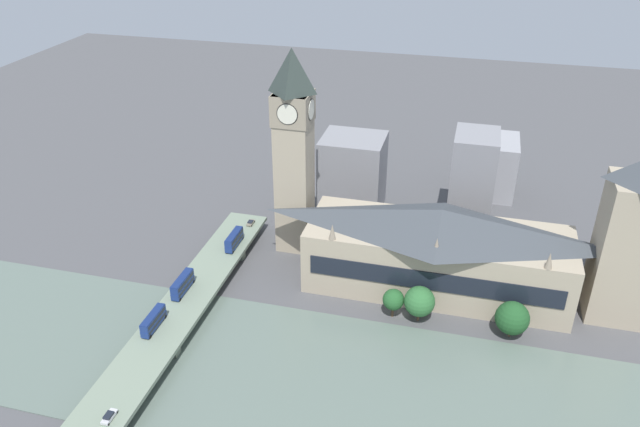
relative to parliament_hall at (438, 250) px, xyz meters
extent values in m
plane|color=#4C4C4F|center=(-16.76, 8.00, -13.88)|extent=(600.00, 600.00, 0.00)
cube|color=slate|center=(-50.87, 8.00, -13.73)|extent=(56.22, 360.00, 0.30)
cube|color=tan|center=(0.06, 0.00, -3.62)|extent=(27.64, 81.04, 20.52)
cube|color=black|center=(-13.91, 0.00, -2.59)|extent=(0.40, 74.56, 6.15)
pyramid|color=#3D4247|center=(0.06, 0.00, 10.36)|extent=(27.08, 79.42, 7.45)
cone|color=gray|center=(-12.76, -30.79, 9.14)|extent=(2.20, 2.20, 5.00)
cone|color=gray|center=(-12.76, 0.00, 9.14)|extent=(2.20, 2.20, 5.00)
cone|color=gray|center=(-12.76, 30.79, 9.14)|extent=(2.20, 2.20, 5.00)
cube|color=tan|center=(12.75, 50.13, 14.22)|extent=(11.22, 11.22, 56.20)
cube|color=gray|center=(12.75, 50.13, 37.28)|extent=(11.89, 11.89, 10.10)
cylinder|color=black|center=(6.97, 50.13, 37.28)|extent=(0.50, 6.91, 6.91)
cylinder|color=silver|center=(6.85, 50.13, 37.28)|extent=(0.62, 6.39, 6.39)
cylinder|color=black|center=(18.54, 50.13, 37.28)|extent=(0.50, 6.91, 6.91)
cylinder|color=silver|center=(18.65, 50.13, 37.28)|extent=(0.62, 6.39, 6.39)
cylinder|color=black|center=(12.75, 44.34, 37.28)|extent=(6.91, 0.50, 6.91)
cylinder|color=silver|center=(12.75, 44.23, 37.28)|extent=(6.39, 0.62, 6.39)
cylinder|color=black|center=(12.75, 55.91, 37.28)|extent=(6.91, 0.50, 6.91)
cylinder|color=silver|center=(12.75, 56.03, 37.28)|extent=(6.39, 0.62, 6.39)
pyramid|color=#2D3833|center=(12.75, 50.13, 49.36)|extent=(11.44, 11.44, 14.07)
cube|color=tan|center=(0.06, -52.72, 8.07)|extent=(16.40, 16.40, 43.89)
cube|color=#5D6A59|center=(-50.87, 70.82, -12.03)|extent=(3.00, 12.03, 3.68)
cube|color=#5D6A59|center=(-0.32, 70.82, -12.03)|extent=(3.00, 12.03, 3.68)
cube|color=gray|center=(-50.87, 70.82, -9.59)|extent=(144.43, 14.16, 1.20)
cube|color=navy|center=(-46.73, 73.74, -7.61)|extent=(10.97, 2.40, 1.84)
cube|color=black|center=(-46.73, 73.74, -7.24)|extent=(9.87, 2.46, 0.81)
cube|color=navy|center=(-46.73, 73.74, -5.61)|extent=(10.75, 2.40, 2.16)
cube|color=black|center=(-46.73, 73.74, -5.50)|extent=(9.87, 2.46, 1.04)
cube|color=navy|center=(-46.73, 73.74, -4.45)|extent=(10.64, 2.28, 0.16)
cylinder|color=black|center=(-42.17, 72.65, -8.42)|extent=(1.15, 0.28, 1.15)
cylinder|color=black|center=(-42.17, 74.83, -8.42)|extent=(1.15, 0.28, 1.15)
cylinder|color=black|center=(-51.17, 72.65, -8.42)|extent=(1.15, 0.28, 1.15)
cylinder|color=black|center=(-51.17, 74.83, -8.42)|extent=(1.15, 0.28, 1.15)
cube|color=navy|center=(-0.61, 67.85, -7.57)|extent=(11.10, 2.55, 1.99)
cube|color=black|center=(-0.61, 67.85, -7.18)|extent=(9.99, 2.61, 0.88)
cube|color=navy|center=(-0.61, 67.85, -5.41)|extent=(10.88, 2.55, 2.34)
cube|color=black|center=(-0.61, 67.85, -5.29)|extent=(9.99, 2.61, 1.12)
cube|color=navy|center=(-0.61, 67.85, -4.16)|extent=(10.76, 2.42, 0.16)
cylinder|color=black|center=(4.10, 66.68, -8.46)|extent=(1.06, 0.28, 1.06)
cylinder|color=black|center=(4.10, 69.01, -8.46)|extent=(1.06, 0.28, 1.06)
cylinder|color=black|center=(-5.20, 66.68, -8.46)|extent=(1.06, 0.28, 1.06)
cylinder|color=black|center=(-5.20, 69.01, -8.46)|extent=(1.06, 0.28, 1.06)
cube|color=navy|center=(-28.97, 73.35, -7.53)|extent=(11.41, 2.52, 2.06)
cube|color=black|center=(-28.97, 73.35, -7.12)|extent=(10.27, 2.58, 0.91)
cube|color=navy|center=(-28.97, 73.35, -5.29)|extent=(11.18, 2.52, 2.42)
cube|color=black|center=(-28.97, 73.35, -5.17)|extent=(10.27, 2.58, 1.16)
cube|color=navy|center=(-28.97, 73.35, -4.01)|extent=(11.07, 2.39, 0.16)
cylinder|color=black|center=(-24.13, 72.20, -8.45)|extent=(1.08, 0.28, 1.08)
cylinder|color=black|center=(-24.13, 74.50, -8.45)|extent=(1.08, 0.28, 1.08)
cylinder|color=black|center=(-33.70, 72.20, -8.45)|extent=(1.08, 0.28, 1.08)
cylinder|color=black|center=(-33.70, 74.50, -8.45)|extent=(1.08, 0.28, 1.08)
cube|color=silver|center=(-79.44, 68.12, -8.42)|extent=(4.66, 1.88, 0.69)
cube|color=black|center=(-79.58, 68.12, -7.79)|extent=(2.42, 1.69, 0.58)
cylinder|color=black|center=(-77.54, 67.27, -8.69)|extent=(0.62, 0.22, 0.62)
cylinder|color=black|center=(-77.54, 68.97, -8.69)|extent=(0.62, 0.22, 0.62)
cylinder|color=black|center=(-81.34, 67.27, -8.69)|extent=(0.62, 0.22, 0.62)
cylinder|color=black|center=(-81.34, 68.97, -8.69)|extent=(0.62, 0.22, 0.62)
cube|color=slate|center=(14.84, 67.67, -8.42)|extent=(4.13, 1.88, 0.64)
cube|color=black|center=(14.71, 67.67, -7.89)|extent=(2.15, 1.69, 0.42)
cylinder|color=black|center=(16.41, 66.82, -8.64)|extent=(0.70, 0.22, 0.70)
cylinder|color=black|center=(16.41, 68.52, -8.64)|extent=(0.70, 0.22, 0.70)
cylinder|color=black|center=(13.26, 66.82, -8.64)|extent=(0.70, 0.22, 0.70)
cylinder|color=black|center=(13.26, 68.52, -8.64)|extent=(0.70, 0.22, 0.70)
cube|color=gray|center=(45.08, 36.69, 1.03)|extent=(20.83, 23.51, 29.81)
cube|color=#939399|center=(73.76, -17.24, -2.38)|extent=(23.23, 15.08, 22.98)
cube|color=gray|center=(39.91, -7.96, 4.97)|extent=(19.95, 15.18, 37.69)
cylinder|color=brown|center=(-18.70, 10.59, -12.17)|extent=(0.70, 0.70, 3.42)
sphere|color=#235628|center=(-18.70, 10.59, -7.72)|extent=(6.45, 6.45, 6.45)
cylinder|color=brown|center=(-19.28, -23.25, -12.67)|extent=(0.70, 0.70, 2.41)
sphere|color=#1E4C23|center=(-19.28, -23.25, -7.35)|extent=(9.67, 9.67, 9.67)
cylinder|color=brown|center=(-18.72, 2.98, -12.33)|extent=(0.70, 0.70, 3.09)
sphere|color=#2D6633|center=(-18.72, 2.98, -6.91)|extent=(9.12, 9.12, 9.12)
camera|label=1|loc=(-167.85, -5.80, 103.73)|focal=35.00mm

